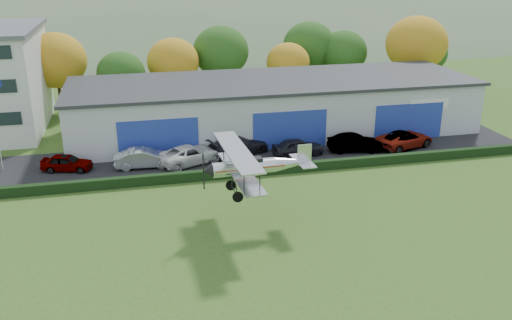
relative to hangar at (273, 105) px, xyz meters
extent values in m
plane|color=#36581B|center=(-5.00, -27.98, -2.66)|extent=(300.00, 300.00, 0.00)
cube|color=black|center=(-2.00, -6.98, -2.63)|extent=(48.00, 9.00, 0.05)
cube|color=black|center=(-2.00, -11.78, -2.26)|extent=(46.00, 0.60, 0.80)
cube|color=#B2B7BC|center=(0.00, 0.02, -0.16)|extent=(40.00, 12.00, 5.00)
cube|color=#2D3033|center=(0.00, 0.02, 2.49)|extent=(40.60, 12.60, 0.30)
cube|color=#253A9E|center=(-12.00, -6.03, -0.86)|extent=(7.00, 0.12, 3.60)
cube|color=#253A9E|center=(0.00, -6.03, -0.86)|extent=(7.00, 0.12, 3.60)
cube|color=#253A9E|center=(12.00, -6.03, -0.86)|extent=(7.00, 0.12, 3.60)
cylinder|color=#3D2614|center=(-22.00, 12.02, -1.08)|extent=(0.36, 0.36, 3.15)
ellipsoid|color=#A57914|center=(-22.00, 12.02, 3.37)|extent=(6.84, 6.84, 6.16)
cylinder|color=#3D2614|center=(-15.00, 10.02, -1.43)|extent=(0.36, 0.36, 2.45)
ellipsoid|color=#1E4C14|center=(-15.00, 10.02, 2.03)|extent=(5.32, 5.32, 4.79)
cylinder|color=#3D2614|center=(-9.00, 12.02, -1.26)|extent=(0.36, 0.36, 2.80)
ellipsoid|color=#A57914|center=(-9.00, 12.02, 2.70)|extent=(6.08, 6.08, 5.47)
cylinder|color=#3D2614|center=(-3.00, 14.02, -1.08)|extent=(0.36, 0.36, 3.15)
ellipsoid|color=#1E4C14|center=(-3.00, 14.02, 3.37)|extent=(6.84, 6.84, 6.16)
cylinder|color=#3D2614|center=(5.00, 12.02, -1.43)|extent=(0.36, 0.36, 2.45)
ellipsoid|color=#A57914|center=(5.00, 12.02, 2.03)|extent=(5.32, 5.32, 4.79)
cylinder|color=#3D2614|center=(13.00, 14.02, -1.26)|extent=(0.36, 0.36, 2.80)
ellipsoid|color=#1E4C14|center=(13.00, 14.02, 2.70)|extent=(6.08, 6.08, 5.47)
cylinder|color=#3D2614|center=(21.00, 10.02, -0.91)|extent=(0.36, 0.36, 3.50)
ellipsoid|color=#A57914|center=(21.00, 10.02, 4.04)|extent=(7.60, 7.60, 6.84)
cylinder|color=#3D2614|center=(25.00, 14.02, -1.43)|extent=(0.36, 0.36, 2.45)
ellipsoid|color=#1E4C14|center=(25.00, 14.02, 2.03)|extent=(5.32, 5.32, 4.79)
cylinder|color=#3D2614|center=(-29.00, 16.02, -1.61)|extent=(0.36, 0.36, 2.10)
cylinder|color=#3D2614|center=(9.00, 16.02, -1.08)|extent=(0.36, 0.36, 3.15)
ellipsoid|color=#1E4C14|center=(9.00, 16.02, 3.37)|extent=(6.84, 6.84, 6.16)
ellipsoid|color=#4C6642|center=(15.00, 112.02, -18.06)|extent=(320.00, 196.00, 56.00)
ellipsoid|color=#4C6642|center=(85.00, 112.02, -12.56)|extent=(240.00, 126.00, 36.00)
imported|color=gray|center=(-19.72, -7.27, -1.90)|extent=(4.42, 2.61, 1.41)
imported|color=silver|center=(-13.40, -7.93, -1.79)|extent=(4.99, 1.89, 1.62)
imported|color=silver|center=(-9.44, -7.86, -1.81)|extent=(6.32, 4.78, 1.60)
imported|color=black|center=(-4.95, -6.51, -1.78)|extent=(6.13, 4.00, 1.65)
imported|color=black|center=(0.16, -8.06, -1.82)|extent=(4.72, 2.14, 1.57)
imported|color=gray|center=(5.55, -8.22, -1.80)|extent=(5.09, 2.44, 1.61)
imported|color=gray|center=(10.49, -8.23, -1.80)|extent=(6.39, 4.51, 1.62)
cylinder|color=silver|center=(-7.31, -20.13, 1.44)|extent=(4.17, 1.15, 0.98)
cone|color=silver|center=(-4.05, -20.00, 1.44)|extent=(2.43, 1.08, 0.98)
cone|color=black|center=(-9.64, -20.23, 1.44)|extent=(0.58, 1.00, 0.98)
cube|color=#982109|center=(-6.98, -20.12, 1.50)|extent=(4.60, 1.19, 0.07)
cube|color=black|center=(-6.76, -20.11, 1.90)|extent=(1.33, 0.71, 0.27)
cube|color=silver|center=(-7.52, -20.14, 1.12)|extent=(1.69, 7.88, 0.11)
cube|color=silver|center=(-7.74, -20.15, 2.58)|extent=(1.81, 8.32, 0.11)
cylinder|color=black|center=(-7.89, -22.99, 1.86)|extent=(0.07, 0.07, 1.41)
cylinder|color=black|center=(-6.92, -22.94, 1.86)|extent=(0.07, 0.07, 1.41)
cylinder|color=black|center=(-8.13, -17.34, 1.86)|extent=(0.07, 0.07, 1.41)
cylinder|color=black|center=(-7.15, -17.30, 1.86)|extent=(0.07, 0.07, 1.41)
cylinder|color=black|center=(-7.73, -20.53, 2.20)|extent=(0.07, 0.24, 0.81)
cylinder|color=black|center=(-7.76, -19.77, 2.20)|extent=(0.07, 0.24, 0.81)
cylinder|color=black|center=(-7.94, -20.62, 0.52)|extent=(0.11, 0.76, 1.33)
cylinder|color=black|center=(-7.98, -19.70, 0.52)|extent=(0.11, 0.76, 1.33)
cylinder|color=black|center=(-7.96, -20.16, -0.13)|extent=(0.16, 2.07, 0.08)
cylinder|color=black|center=(-7.92, -21.14, -0.13)|extent=(0.70, 0.18, 0.70)
cylinder|color=black|center=(-8.00, -19.18, -0.13)|extent=(0.70, 0.18, 0.70)
cylinder|color=black|center=(-3.29, -19.96, 1.17)|extent=(0.40, 0.08, 0.46)
cube|color=silver|center=(-3.29, -19.96, 1.50)|extent=(1.10, 2.87, 0.07)
cube|color=silver|center=(-3.18, -19.96, 2.04)|extent=(0.98, 0.11, 1.20)
cube|color=black|center=(-9.94, -20.24, 1.44)|extent=(0.07, 0.13, 2.39)
camera|label=1|loc=(-13.90, -52.05, 14.13)|focal=38.15mm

